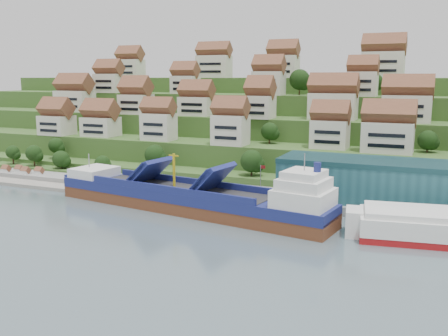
% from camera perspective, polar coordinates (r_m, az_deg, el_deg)
% --- Properties ---
extents(ground, '(300.00, 300.00, 0.00)m').
position_cam_1_polar(ground, '(122.42, -5.42, -4.56)').
color(ground, slate).
rests_on(ground, ground).
extents(quay, '(180.00, 14.00, 2.20)m').
position_cam_1_polar(quay, '(127.91, 5.75, -3.40)').
color(quay, gray).
rests_on(quay, ground).
extents(pebble_beach, '(45.00, 20.00, 1.00)m').
position_cam_1_polar(pebble_beach, '(166.09, -21.19, -1.07)').
color(pebble_beach, gray).
rests_on(pebble_beach, ground).
extents(hillside, '(260.00, 128.00, 31.00)m').
position_cam_1_polar(hillside, '(215.86, 7.88, 4.76)').
color(hillside, '#2D4C1E').
rests_on(hillside, ground).
extents(hillside_village, '(159.41, 63.81, 29.32)m').
position_cam_1_polar(hillside_village, '(173.30, 4.79, 7.97)').
color(hillside_village, silver).
rests_on(hillside_village, ground).
extents(hillside_trees, '(141.10, 62.47, 31.09)m').
position_cam_1_polar(hillside_trees, '(163.04, -1.68, 4.96)').
color(hillside_trees, '#1A3712').
rests_on(hillside_trees, ground).
extents(warehouse, '(60.00, 15.00, 10.00)m').
position_cam_1_polar(warehouse, '(123.07, 20.44, -1.65)').
color(warehouse, '#265E68').
rests_on(warehouse, quay).
extents(flagpole, '(1.28, 0.16, 8.00)m').
position_cam_1_polar(flagpole, '(122.58, 4.25, -1.21)').
color(flagpole, gray).
rests_on(flagpole, quay).
extents(beach_huts, '(14.40, 3.70, 2.20)m').
position_cam_1_polar(beach_huts, '(166.33, -22.02, -0.55)').
color(beach_huts, white).
rests_on(beach_huts, pebble_beach).
extents(cargo_ship, '(73.10, 21.63, 15.95)m').
position_cam_1_polar(cargo_ship, '(117.95, -3.46, -3.55)').
color(cargo_ship, brown).
rests_on(cargo_ship, ground).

